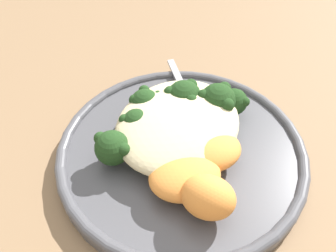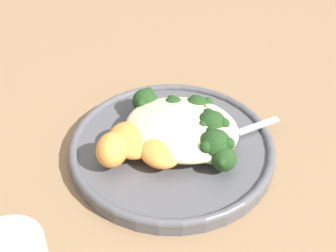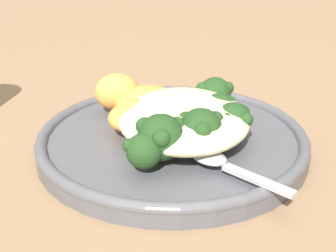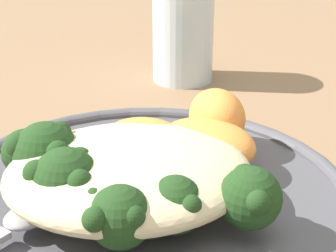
{
  "view_description": "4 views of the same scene",
  "coord_description": "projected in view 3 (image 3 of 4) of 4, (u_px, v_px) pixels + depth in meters",
  "views": [
    {
      "loc": [
        0.23,
        0.12,
        0.29
      ],
      "look_at": [
        0.03,
        0.0,
        0.06
      ],
      "focal_mm": 35.0,
      "sensor_mm": 36.0,
      "label": 1
    },
    {
      "loc": [
        -0.12,
        0.45,
        0.44
      ],
      "look_at": [
        0.03,
        -0.01,
        0.03
      ],
      "focal_mm": 50.0,
      "sensor_mm": 36.0,
      "label": 2
    },
    {
      "loc": [
        -0.41,
        0.03,
        0.22
      ],
      "look_at": [
        0.0,
        0.02,
        0.03
      ],
      "focal_mm": 50.0,
      "sensor_mm": 36.0,
      "label": 3
    },
    {
      "loc": [
        -0.01,
        -0.3,
        0.21
      ],
      "look_at": [
        0.03,
        0.02,
        0.06
      ],
      "focal_mm": 60.0,
      "sensor_mm": 36.0,
      "label": 4
    }
  ],
  "objects": [
    {
      "name": "broccoli_stalk_4",
      "position": [
        210.0,
        111.0,
        0.48
      ],
      "size": [
        0.04,
        0.09,
        0.03
      ],
      "rotation": [
        0.0,
        0.0,
        4.9
      ],
      "color": "#8EB25B",
      "rests_on": "plate"
    },
    {
      "name": "sweet_potato_chunk_0",
      "position": [
        144.0,
        100.0,
        0.51
      ],
      "size": [
        0.09,
        0.09,
        0.03
      ],
      "primitive_type": "ellipsoid",
      "rotation": [
        0.0,
        0.0,
        2.37
      ],
      "color": "orange",
      "rests_on": "plate"
    },
    {
      "name": "broccoli_stalk_3",
      "position": [
        214.0,
        122.0,
        0.46
      ],
      "size": [
        0.05,
        0.11,
        0.04
      ],
      "rotation": [
        0.0,
        0.0,
        4.44
      ],
      "color": "#8EB25B",
      "rests_on": "plate"
    },
    {
      "name": "ground_plane",
      "position": [
        184.0,
        157.0,
        0.47
      ],
      "size": [
        4.0,
        4.0,
        0.0
      ],
      "primitive_type": "plane",
      "color": "#846647"
    },
    {
      "name": "sweet_potato_chunk_2",
      "position": [
        139.0,
        115.0,
        0.47
      ],
      "size": [
        0.09,
        0.09,
        0.03
      ],
      "primitive_type": "ellipsoid",
      "rotation": [
        0.0,
        0.0,
        2.3
      ],
      "color": "orange",
      "rests_on": "plate"
    },
    {
      "name": "sweet_potato_chunk_1",
      "position": [
        117.0,
        92.0,
        0.52
      ],
      "size": [
        0.05,
        0.06,
        0.04
      ],
      "primitive_type": "ellipsoid",
      "rotation": [
        0.0,
        0.0,
        1.77
      ],
      "color": "orange",
      "rests_on": "plate"
    },
    {
      "name": "plate",
      "position": [
        172.0,
        139.0,
        0.48
      ],
      "size": [
        0.27,
        0.27,
        0.02
      ],
      "color": "#4C4C51",
      "rests_on": "ground_plane"
    },
    {
      "name": "spoon",
      "position": [
        220.0,
        162.0,
        0.4
      ],
      "size": [
        0.08,
        0.08,
        0.01
      ],
      "rotation": [
        0.0,
        0.0,
        3.93
      ],
      "color": "#A3A3A8",
      "rests_on": "plate"
    },
    {
      "name": "broccoli_stalk_0",
      "position": [
        148.0,
        141.0,
        0.42
      ],
      "size": [
        0.12,
        0.04,
        0.03
      ],
      "rotation": [
        0.0,
        0.0,
        3.03
      ],
      "color": "#8EB25B",
      "rests_on": "plate"
    },
    {
      "name": "broccoli_stalk_5",
      "position": [
        205.0,
        99.0,
        0.51
      ],
      "size": [
        0.09,
        0.1,
        0.04
      ],
      "rotation": [
        0.0,
        0.0,
        5.39
      ],
      "color": "#8EB25B",
      "rests_on": "plate"
    },
    {
      "name": "broccoli_stalk_2",
      "position": [
        194.0,
        130.0,
        0.43
      ],
      "size": [
        0.09,
        0.08,
        0.04
      ],
      "rotation": [
        0.0,
        0.0,
        3.87
      ],
      "color": "#8EB25B",
      "rests_on": "plate"
    },
    {
      "name": "broccoli_stalk_1",
      "position": [
        160.0,
        136.0,
        0.41
      ],
      "size": [
        0.09,
        0.04,
        0.04
      ],
      "rotation": [
        0.0,
        0.0,
        3.24
      ],
      "color": "#8EB25B",
      "rests_on": "plate"
    },
    {
      "name": "quinoa_mound",
      "position": [
        185.0,
        118.0,
        0.46
      ],
      "size": [
        0.15,
        0.13,
        0.03
      ],
      "primitive_type": "ellipsoid",
      "color": "beige",
      "rests_on": "plate"
    }
  ]
}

